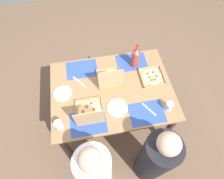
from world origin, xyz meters
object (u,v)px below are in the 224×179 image
object	(u,v)px
pizza_box_edge_far	(152,77)
cup_clear_right	(169,106)
plate_near_left	(117,108)
plate_far_right	(63,94)
diner_left_seat	(154,159)
pizza_box_corner_left	(109,78)
soda_bottle	(135,57)
diner_right_seat	(96,170)
pizza_box_center	(90,112)
cup_red	(59,125)

from	to	relation	value
pizza_box_edge_far	cup_clear_right	world-z (taller)	cup_clear_right
plate_near_left	plate_far_right	distance (m)	0.61
pizza_box_edge_far	diner_left_seat	xyz separation A→B (m)	(0.18, 0.83, -0.23)
pizza_box_corner_left	cup_clear_right	xyz separation A→B (m)	(-0.53, 0.45, 0.01)
soda_bottle	diner_left_seat	distance (m)	1.10
plate_near_left	cup_clear_right	distance (m)	0.52
pizza_box_corner_left	diner_right_seat	bearing A→B (deg)	71.43
plate_near_left	pizza_box_center	bearing A→B (deg)	3.59
plate_near_left	diner_right_seat	size ratio (longest dim) A/B	0.18
plate_far_right	diner_left_seat	world-z (taller)	diner_left_seat
pizza_box_center	cup_red	xyz separation A→B (m)	(0.30, 0.08, 0.01)
plate_far_right	diner_left_seat	xyz separation A→B (m)	(-0.83, 0.79, -0.23)
cup_red	plate_near_left	bearing A→B (deg)	-170.58
plate_near_left	cup_clear_right	size ratio (longest dim) A/B	2.07
diner_right_seat	soda_bottle	bearing A→B (deg)	-120.90
pizza_box_center	diner_left_seat	size ratio (longest dim) A/B	0.26
plate_near_left	cup_clear_right	xyz separation A→B (m)	(-0.51, 0.10, 0.04)
pizza_box_center	plate_far_right	bearing A→B (deg)	-47.73
pizza_box_center	cup_clear_right	distance (m)	0.80
cup_clear_right	soda_bottle	bearing A→B (deg)	-71.83
pizza_box_edge_far	diner_left_seat	distance (m)	0.88
pizza_box_corner_left	pizza_box_center	xyz separation A→B (m)	(0.26, 0.38, 0.00)
pizza_box_edge_far	cup_red	distance (m)	1.13
plate_near_left	plate_far_right	world-z (taller)	same
pizza_box_corner_left	plate_far_right	size ratio (longest dim) A/B	1.49
pizza_box_corner_left	plate_far_right	xyz separation A→B (m)	(0.53, 0.09, -0.04)
pizza_box_corner_left	pizza_box_edge_far	xyz separation A→B (m)	(-0.48, 0.05, -0.03)
pizza_box_corner_left	cup_red	xyz separation A→B (m)	(0.57, 0.46, 0.01)
pizza_box_edge_far	diner_left_seat	world-z (taller)	diner_left_seat
soda_bottle	cup_clear_right	bearing A→B (deg)	108.17
cup_clear_right	cup_red	xyz separation A→B (m)	(1.10, 0.00, 0.00)
soda_bottle	cup_red	distance (m)	1.10
pizza_box_corner_left	soda_bottle	world-z (taller)	soda_bottle
pizza_box_center	diner_right_seat	bearing A→B (deg)	86.68
plate_far_right	cup_clear_right	xyz separation A→B (m)	(-1.06, 0.37, 0.04)
pizza_box_center	diner_right_seat	xyz separation A→B (m)	(0.03, 0.50, -0.28)
plate_far_right	soda_bottle	bearing A→B (deg)	-163.37
plate_far_right	cup_red	world-z (taller)	cup_red
pizza_box_corner_left	diner_left_seat	world-z (taller)	diner_left_seat
plate_near_left	diner_left_seat	distance (m)	0.63
pizza_box_corner_left	cup_red	world-z (taller)	pizza_box_corner_left
pizza_box_corner_left	cup_clear_right	distance (m)	0.70
pizza_box_center	cup_red	world-z (taller)	pizza_box_center
pizza_box_center	diner_left_seat	world-z (taller)	diner_left_seat
pizza_box_corner_left	plate_near_left	distance (m)	0.36
soda_bottle	diner_left_seat	xyz separation A→B (m)	(0.02, 1.04, -0.35)
pizza_box_center	cup_red	distance (m)	0.31
pizza_box_corner_left	cup_clear_right	world-z (taller)	pizza_box_corner_left
plate_far_right	diner_left_seat	size ratio (longest dim) A/B	0.17
pizza_box_edge_far	diner_right_seat	bearing A→B (deg)	46.79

